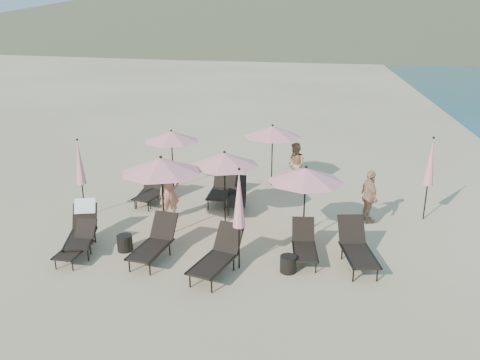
% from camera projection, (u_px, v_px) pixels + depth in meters
% --- Properties ---
extents(ground, '(800.00, 800.00, 0.00)m').
position_uv_depth(ground, '(250.00, 264.00, 12.05)').
color(ground, '#D6BA8C').
rests_on(ground, ground).
extents(lounger_0, '(1.21, 1.95, 1.15)m').
position_uv_depth(lounger_0, '(82.00, 228.00, 12.89)').
color(lounger_0, black).
rests_on(lounger_0, ground).
extents(lounger_1, '(0.58, 1.49, 0.86)m').
position_uv_depth(lounger_1, '(77.00, 244.00, 12.26)').
color(lounger_1, black).
rests_on(lounger_1, ground).
extents(lounger_2, '(0.88, 1.87, 1.04)m').
position_uv_depth(lounger_2, '(155.00, 242.00, 12.18)').
color(lounger_2, black).
rests_on(lounger_2, ground).
extents(lounger_3, '(1.14, 1.96, 1.06)m').
position_uv_depth(lounger_3, '(218.00, 255.00, 11.44)').
color(lounger_3, black).
rests_on(lounger_3, ground).
extents(lounger_4, '(0.80, 1.65, 0.91)m').
position_uv_depth(lounger_4, '(304.00, 244.00, 12.19)').
color(lounger_4, black).
rests_on(lounger_4, ground).
extents(lounger_5, '(1.09, 1.95, 1.06)m').
position_uv_depth(lounger_5, '(357.00, 247.00, 11.88)').
color(lounger_5, black).
rests_on(lounger_5, ground).
extents(lounger_6, '(1.03, 1.81, 0.98)m').
position_uv_depth(lounger_6, '(155.00, 190.00, 16.15)').
color(lounger_6, black).
rests_on(lounger_6, ground).
extents(lounger_7, '(0.74, 1.60, 0.89)m').
position_uv_depth(lounger_7, '(149.00, 190.00, 16.29)').
color(lounger_7, black).
rests_on(lounger_7, ground).
extents(lounger_8, '(0.76, 1.81, 1.02)m').
position_uv_depth(lounger_8, '(221.00, 188.00, 16.27)').
color(lounger_8, black).
rests_on(lounger_8, ground).
extents(lounger_9, '(0.85, 1.69, 0.93)m').
position_uv_depth(lounger_9, '(237.00, 195.00, 15.73)').
color(lounger_9, black).
rests_on(lounger_9, ground).
extents(umbrella_open_0, '(2.26, 2.26, 2.44)m').
position_uv_depth(umbrella_open_0, '(161.00, 165.00, 13.00)').
color(umbrella_open_0, black).
rests_on(umbrella_open_0, ground).
extents(umbrella_open_1, '(2.14, 2.14, 2.30)m').
position_uv_depth(umbrella_open_1, '(225.00, 159.00, 14.04)').
color(umbrella_open_1, black).
rests_on(umbrella_open_1, ground).
extents(umbrella_open_2, '(2.10, 2.10, 2.26)m').
position_uv_depth(umbrella_open_2, '(306.00, 175.00, 12.69)').
color(umbrella_open_2, black).
rests_on(umbrella_open_2, ground).
extents(umbrella_open_3, '(2.08, 2.08, 2.24)m').
position_uv_depth(umbrella_open_3, '(171.00, 136.00, 17.29)').
color(umbrella_open_3, black).
rests_on(umbrella_open_3, ground).
extents(umbrella_open_4, '(2.21, 2.21, 2.38)m').
position_uv_depth(umbrella_open_4, '(273.00, 132.00, 17.48)').
color(umbrella_open_4, black).
rests_on(umbrella_open_4, ground).
extents(umbrella_closed_0, '(0.31, 0.31, 2.66)m').
position_uv_depth(umbrella_closed_0, '(239.00, 200.00, 11.27)').
color(umbrella_closed_0, black).
rests_on(umbrella_closed_0, ground).
extents(umbrella_closed_1, '(0.31, 0.31, 2.69)m').
position_uv_depth(umbrella_closed_1, '(430.00, 163.00, 14.31)').
color(umbrella_closed_1, black).
rests_on(umbrella_closed_1, ground).
extents(umbrella_closed_2, '(0.30, 0.30, 2.56)m').
position_uv_depth(umbrella_closed_2, '(80.00, 163.00, 14.61)').
color(umbrella_closed_2, black).
rests_on(umbrella_closed_2, ground).
extents(side_table_0, '(0.42, 0.42, 0.45)m').
position_uv_depth(side_table_0, '(125.00, 243.00, 12.71)').
color(side_table_0, black).
rests_on(side_table_0, ground).
extents(side_table_1, '(0.41, 0.41, 0.43)m').
position_uv_depth(side_table_1, '(288.00, 264.00, 11.60)').
color(side_table_1, black).
rests_on(side_table_1, ground).
extents(beachgoer_a, '(0.77, 0.71, 1.76)m').
position_uv_depth(beachgoer_a, '(169.00, 193.00, 14.60)').
color(beachgoer_a, '#B47561').
rests_on(beachgoer_a, ground).
extents(beachgoer_b, '(0.97, 1.04, 1.71)m').
position_uv_depth(beachgoer_b, '(295.00, 165.00, 17.65)').
color(beachgoer_b, tan).
rests_on(beachgoer_b, ground).
extents(beachgoer_c, '(0.74, 1.07, 1.68)m').
position_uv_depth(beachgoer_c, '(369.00, 197.00, 14.40)').
color(beachgoer_c, tan).
rests_on(beachgoer_c, ground).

